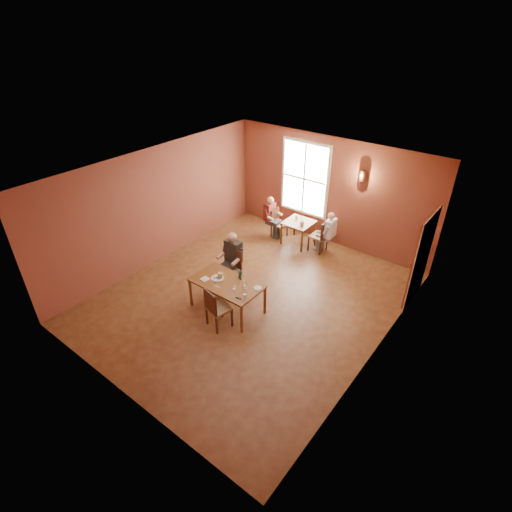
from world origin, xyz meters
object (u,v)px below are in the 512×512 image
Objects in this scene: chair_diner_maroon at (279,224)px; diner_main at (228,265)px; chair_diner_main at (229,270)px; diner_maroon at (279,218)px; diner_white at (320,232)px; main_table at (227,296)px; chair_diner_white at (318,235)px; chair_empty at (219,308)px; second_table at (298,233)px.

diner_main is at bearing 10.29° from chair_diner_maroon.
diner_maroon is at bearing -79.01° from chair_diner_main.
main_table is at bearing 174.85° from diner_white.
diner_main reaches higher than diner_white.
main_table is 3.63m from diner_maroon.
main_table is at bearing 127.57° from chair_diner_main.
diner_main is at bearing 164.65° from chair_diner_white.
chair_diner_white is 1.11× the size of chair_diner_maroon.
chair_diner_main reaches higher than chair_empty.
second_table is 0.91× the size of chair_diner_maroon.
chair_diner_maroon is at bearing 90.00° from diner_maroon.
chair_empty is 0.81× the size of diner_maroon.
chair_diner_main is 0.76× the size of diner_main.
chair_diner_white is 1.34m from diner_maroon.
second_table is 0.66× the size of diner_maroon.
diner_white is 1.38× the size of chair_diner_maroon.
second_table is 0.66× the size of diner_white.
chair_empty is 1.24× the size of second_table.
diner_main is 1.56× the size of chair_diner_maroon.
chair_diner_white is 1.30m from chair_diner_maroon.
chair_diner_main is at bearing -90.00° from diner_main.
chair_diner_main is at bearing 163.93° from diner_white.
chair_empty is (0.72, -1.13, -0.18)m from diner_main.
second_table is at bearing -92.66° from diner_main.
chair_diner_white reaches higher than main_table.
second_table is (0.13, 2.85, -0.32)m from diner_main.
diner_white reaches higher than main_table.
diner_main is at bearing 128.88° from main_table.
chair_empty reaches higher than main_table.
diner_main is 1.38× the size of chair_empty.
diner_main is (-0.50, 0.62, 0.29)m from main_table.
chair_diner_main is (-0.50, 0.65, 0.13)m from main_table.
chair_diner_main is 1.04× the size of chair_empty.
chair_diner_main is at bearing 136.09° from chair_empty.
chair_diner_maroon is (-1.24, 3.98, -0.05)m from chair_empty.
chair_diner_main is at bearing -92.69° from second_table.
diner_white reaches higher than chair_empty.
diner_maroon is at bearing -90.00° from chair_diner_maroon.
chair_diner_white reaches higher than chair_diner_maroon.
diner_white reaches higher than chair_diner_maroon.
main_table reaches higher than second_table.
diner_maroon is (-1.27, 3.98, 0.11)m from chair_empty.
chair_diner_white is at bearing 103.33° from chair_empty.
main_table is at bearing 175.35° from chair_diner_white.
main_table is at bearing 128.88° from diner_main.
diner_main reaches higher than main_table.
chair_empty is (0.22, -0.51, 0.11)m from main_table.
chair_diner_maroon is at bearing 180.00° from second_table.
diner_maroon reaches higher than chair_diner_white.
chair_diner_white is (0.65, 0.00, 0.13)m from second_table.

